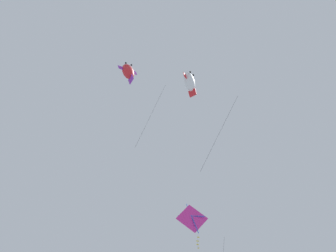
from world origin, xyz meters
name	(u,v)px	position (x,y,z in m)	size (l,w,h in m)	color
kite_fish_near_right	(190,82)	(-3.52, 4.45, 24.92)	(2.67, 3.64, 7.36)	white
kite_fish_far_centre	(128,72)	(3.53, 2.14, 29.68)	(3.36, 3.57, 8.43)	red
kite_diamond_mid_left	(192,219)	(2.07, -3.62, 19.63)	(3.27, 2.82, 8.91)	#DB2D93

